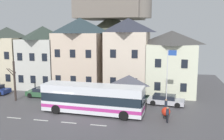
# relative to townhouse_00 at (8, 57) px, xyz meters

# --- Properties ---
(ground_plane) EXTENTS (40.00, 60.00, 0.07)m
(ground_plane) POSITION_rel_townhouse_00_xyz_m (14.67, -12.06, -4.77)
(ground_plane) COLOR #4C4A4E
(townhouse_00) EXTENTS (5.75, 6.19, 9.49)m
(townhouse_00) POSITION_rel_townhouse_00_xyz_m (0.00, 0.00, 0.00)
(townhouse_00) COLOR beige
(townhouse_00) RESTS_ON ground_plane
(townhouse_01) EXTENTS (5.95, 6.96, 9.60)m
(townhouse_01) POSITION_rel_townhouse_00_xyz_m (6.08, 0.39, 0.06)
(townhouse_01) COLOR silver
(townhouse_01) RESTS_ON ground_plane
(townhouse_02) EXTENTS (6.87, 6.21, 10.78)m
(townhouse_02) POSITION_rel_townhouse_00_xyz_m (12.37, 0.01, 0.65)
(townhouse_02) COLOR beige
(townhouse_02) RESTS_ON ground_plane
(townhouse_03) EXTENTS (5.81, 6.79, 10.68)m
(townhouse_03) POSITION_rel_townhouse_00_xyz_m (19.57, 0.30, 0.60)
(townhouse_03) COLOR beige
(townhouse_03) RESTS_ON ground_plane
(townhouse_04) EXTENTS (6.56, 6.97, 8.89)m
(townhouse_04) POSITION_rel_townhouse_00_xyz_m (25.72, 0.39, -0.30)
(townhouse_04) COLOR silver
(townhouse_04) RESTS_ON ground_plane
(hilltop_castle) EXTENTS (36.08, 36.08, 19.62)m
(hilltop_castle) POSITION_rel_townhouse_00_xyz_m (12.11, 22.43, 2.39)
(hilltop_castle) COLOR #5A604E
(hilltop_castle) RESTS_ON ground_plane
(transit_bus) EXTENTS (11.12, 3.07, 3.14)m
(transit_bus) POSITION_rel_townhouse_00_xyz_m (17.60, -10.69, -3.16)
(transit_bus) COLOR white
(transit_bus) RESTS_ON ground_plane
(bus_shelter) EXTENTS (3.60, 3.60, 3.66)m
(bus_shelter) POSITION_rel_townhouse_00_xyz_m (20.89, -6.68, -1.73)
(bus_shelter) COLOR #473D33
(bus_shelter) RESTS_ON ground_plane
(parked_car_00) EXTENTS (4.49, 2.32, 1.22)m
(parked_car_00) POSITION_rel_townhouse_00_xyz_m (25.20, -5.61, -4.13)
(parked_car_00) COLOR silver
(parked_car_00) RESTS_ON ground_plane
(parked_car_01) EXTENTS (4.30, 2.07, 1.27)m
(parked_car_01) POSITION_rel_townhouse_00_xyz_m (8.98, -5.66, -4.11)
(parked_car_01) COLOR #305A3A
(parked_car_01) RESTS_ON ground_plane
(pedestrian_00) EXTENTS (0.31, 0.30, 1.65)m
(pedestrian_00) POSITION_rel_townhouse_00_xyz_m (25.29, -9.07, -3.79)
(pedestrian_00) COLOR #2D2D38
(pedestrian_00) RESTS_ON ground_plane
(pedestrian_01) EXTENTS (0.29, 0.36, 1.59)m
(pedestrian_01) POSITION_rel_townhouse_00_xyz_m (25.48, -11.69, -3.90)
(pedestrian_01) COLOR black
(pedestrian_01) RESTS_ON ground_plane
(public_bench) EXTENTS (1.52, 0.48, 0.87)m
(public_bench) POSITION_rel_townhouse_00_xyz_m (22.43, -4.90, -4.27)
(public_bench) COLOR #33473D
(public_bench) RESTS_ON ground_plane
(flagpole) EXTENTS (0.95, 0.10, 6.90)m
(flagpole) POSITION_rel_townhouse_00_xyz_m (25.39, -8.58, -0.74)
(flagpole) COLOR silver
(flagpole) RESTS_ON ground_plane
(harbour_buoy) EXTENTS (0.90, 0.90, 1.15)m
(harbour_buoy) POSITION_rel_townhouse_00_xyz_m (25.33, -10.45, -4.09)
(harbour_buoy) COLOR black
(harbour_buoy) RESTS_ON ground_plane
(bare_tree_00) EXTENTS (1.01, 1.63, 5.08)m
(bare_tree_00) POSITION_rel_townhouse_00_xyz_m (6.43, -8.07, -2.12)
(bare_tree_00) COLOR #382D28
(bare_tree_00) RESTS_ON ground_plane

